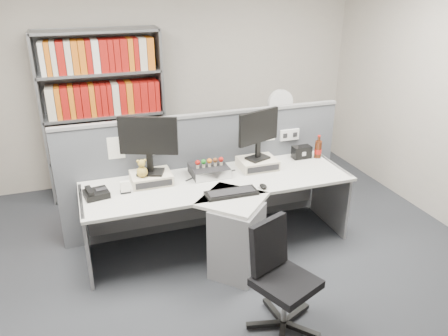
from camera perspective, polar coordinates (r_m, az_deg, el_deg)
name	(u,v)px	position (r m, az deg, el deg)	size (l,w,h in m)	color
ground	(248,292)	(4.04, 3.12, -15.64)	(5.50, 5.50, 0.00)	#32343A
room_shell	(254,90)	(3.22, 3.82, 9.91)	(5.04, 5.54, 2.72)	#B2AB9F
partition	(206,170)	(4.71, -2.32, -0.28)	(3.00, 0.08, 1.27)	#51545B
desk	(226,215)	(4.24, 0.24, -6.04)	(2.60, 1.20, 0.72)	silver
monitor_riser_left	(151,178)	(4.29, -9.32, -1.27)	(0.38, 0.31, 0.10)	beige
monitor_riser_right	(258,163)	(4.58, 4.32, 0.59)	(0.38, 0.31, 0.10)	beige
monitor_left	(148,140)	(4.15, -9.65, 3.51)	(0.52, 0.25, 0.55)	black
monitor_right	(258,131)	(4.46, 4.44, 4.79)	(0.48, 0.23, 0.51)	black
desktop_pc	(209,170)	(4.41, -1.93, -0.30)	(0.36, 0.32, 0.10)	black
figurines	(209,162)	(4.36, -1.88, 0.81)	(0.29, 0.05, 0.09)	beige
keyboard	(231,193)	(4.03, 0.95, -3.21)	(0.48, 0.19, 0.03)	black
mouse	(263,186)	(4.16, 5.05, -2.35)	(0.06, 0.10, 0.04)	black
desk_phone	(96,193)	(4.14, -16.12, -3.16)	(0.24, 0.22, 0.09)	black
desk_calendar	(125,188)	(4.15, -12.56, -2.49)	(0.09, 0.07, 0.11)	black
plush_toy	(142,169)	(4.18, -10.47, -0.19)	(0.10, 0.10, 0.18)	#B0953A
speaker	(302,152)	(4.89, 9.91, 2.02)	(0.20, 0.11, 0.13)	black
cola_bottle	(318,149)	(4.92, 11.96, 2.36)	(0.08, 0.08, 0.25)	#3F190A
shelving_unit	(105,117)	(5.57, -15.04, 6.28)	(1.41, 0.40, 2.00)	slate
filing_cabinet	(277,157)	(5.87, 6.81, 1.35)	(0.45, 0.61, 0.70)	slate
desk_fan	(280,106)	(5.65, 7.15, 7.91)	(0.33, 0.20, 0.55)	white
office_chair	(279,274)	(3.49, 7.12, -13.37)	(0.57, 0.57, 0.87)	silver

